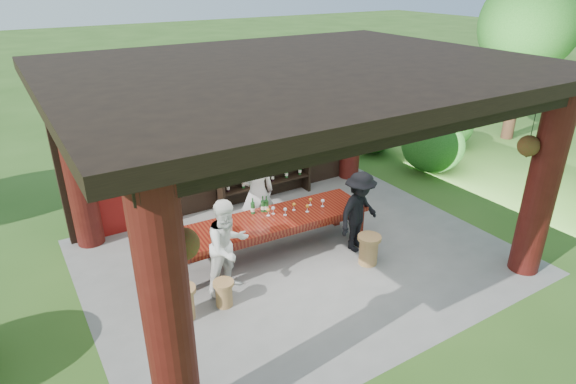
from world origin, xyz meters
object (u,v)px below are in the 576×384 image
stool_near_right (369,249)px  guest_man (359,212)px  tasting_table (267,225)px  stool_far_left (183,302)px  guest_woman (228,247)px  napkin_basket (223,229)px  wine_shelf (265,159)px  stool_near_left (224,293)px  host (257,193)px

stool_near_right → guest_man: guest_man is taller
tasting_table → stool_far_left: 2.16m
guest_woman → napkin_basket: guest_woman is taller
wine_shelf → stool_far_left: size_ratio=4.14×
wine_shelf → guest_man: size_ratio=1.46×
stool_near_left → guest_woman: guest_woman is taller
tasting_table → stool_near_left: 1.64m
guest_woman → stool_near_left: bearing=-140.3°
stool_near_left → guest_man: (2.85, 0.24, 0.54)m
wine_shelf → stool_far_left: 4.35m
guest_man → guest_woman: bearing=162.1°
guest_woman → stool_far_left: bearing=-174.2°
tasting_table → guest_woman: bearing=-150.9°
wine_shelf → stool_far_left: (-3.08, -2.98, -0.71)m
wine_shelf → stool_near_right: wine_shelf is taller
tasting_table → guest_woman: size_ratio=2.37×
stool_far_left → host: host is taller
napkin_basket → guest_woman: bearing=-107.0°
wine_shelf → guest_woman: bearing=-129.0°
guest_woman → guest_man: 2.59m
stool_far_left → napkin_basket: size_ratio=2.10×
wine_shelf → stool_near_left: (-2.44, -3.02, -0.77)m
stool_near_left → guest_man: guest_man is taller
guest_woman → guest_man: bearing=-15.0°
stool_far_left → guest_man: (3.50, 0.20, 0.49)m
wine_shelf → tasting_table: size_ratio=0.59×
tasting_table → guest_man: 1.70m
tasting_table → stool_far_left: bearing=-155.6°
host → napkin_basket: bearing=50.9°
tasting_table → guest_woman: guest_woman is taller
wine_shelf → guest_woman: (-2.17, -2.68, -0.19)m
stool_near_left → guest_man: 2.91m
napkin_basket → guest_man: bearing=-14.6°
host → stool_near_right: bearing=134.7°
tasting_table → stool_near_right: bearing=-40.0°
stool_near_left → stool_far_left: 0.65m
stool_near_left → host: 2.38m
tasting_table → stool_near_left: bearing=-144.8°
wine_shelf → host: size_ratio=1.24×
tasting_table → napkin_basket: size_ratio=14.74×
guest_man → napkin_basket: size_ratio=5.96×
host → guest_man: 1.98m
stool_near_left → tasting_table: bearing=35.2°
tasting_table → guest_man: guest_man is taller
stool_far_left → guest_man: 3.54m
stool_near_left → guest_woman: (0.26, 0.34, 0.58)m
tasting_table → stool_near_left: (-1.30, -0.92, -0.41)m
wine_shelf → stool_near_left: size_ratio=5.17×
stool_near_left → guest_woman: 0.72m
wine_shelf → stool_near_right: 3.37m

